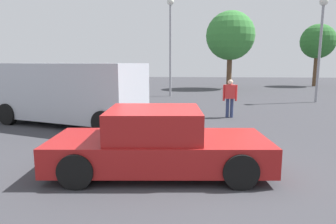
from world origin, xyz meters
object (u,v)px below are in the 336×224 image
van_white (71,92)px  pedestrian (230,95)px  light_post_near (321,31)px  light_post_mid (170,30)px  sedan_foreground (158,143)px

van_white → pedestrian: van_white is taller
pedestrian → light_post_near: 8.05m
light_post_mid → van_white: bearing=-107.0°
sedan_foreground → light_post_near: 14.10m
van_white → pedestrian: bearing=34.7°
van_white → light_post_mid: (2.84, 9.30, 3.06)m
sedan_foreground → light_post_near: size_ratio=0.78×
light_post_near → light_post_mid: light_post_mid is taller
van_white → light_post_mid: light_post_mid is taller
sedan_foreground → light_post_near: (7.54, 11.45, 3.30)m
van_white → light_post_near: bearing=49.5°
pedestrian → light_post_near: size_ratio=0.27×
light_post_near → light_post_mid: 8.70m
van_white → light_post_near: (11.22, 6.98, 2.71)m
pedestrian → sedan_foreground: bearing=164.3°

